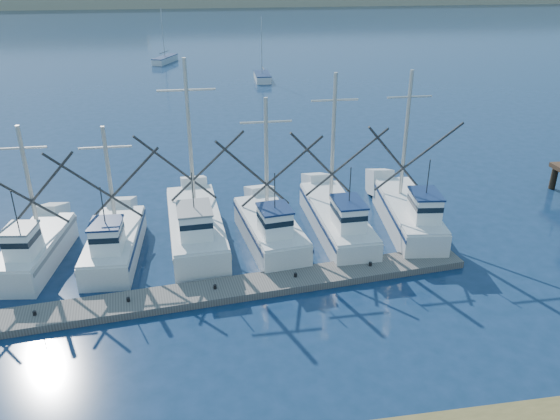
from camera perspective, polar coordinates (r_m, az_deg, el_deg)
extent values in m
plane|color=#0D233D|center=(23.12, 8.05, -14.74)|extent=(500.00, 500.00, 0.00)
cube|color=#605C56|center=(26.40, -8.94, -8.76)|extent=(27.78, 4.88, 0.37)
cube|color=silver|center=(31.24, -24.12, -4.11)|extent=(3.06, 6.81, 1.40)
cube|color=white|center=(29.17, -25.34, -3.17)|extent=(1.48, 1.76, 1.50)
cylinder|color=#B7B2A8|center=(30.82, -24.80, 2.80)|extent=(0.22, 0.22, 5.83)
cube|color=silver|center=(30.63, -16.85, -3.59)|extent=(2.81, 7.20, 1.29)
cube|color=white|center=(28.41, -17.59, -2.80)|extent=(1.51, 1.80, 1.50)
cylinder|color=#B7B2A8|center=(30.35, -17.39, 3.24)|extent=(0.22, 0.22, 5.60)
cube|color=silver|center=(31.07, -8.77, -2.04)|extent=(3.34, 9.14, 1.58)
cube|color=white|center=(28.33, -8.87, -1.32)|extent=(1.76, 2.29, 1.50)
cylinder|color=#B7B2A8|center=(30.67, -9.43, 7.63)|extent=(0.22, 0.22, 8.43)
cube|color=silver|center=(30.47, -1.05, -2.38)|extent=(3.45, 7.35, 1.49)
cube|color=white|center=(28.20, -0.54, -1.33)|extent=(1.69, 1.90, 1.50)
cylinder|color=#B7B2A8|center=(30.00, -1.44, 5.54)|extent=(0.22, 0.22, 6.58)
cube|color=silver|center=(32.03, 5.91, -1.21)|extent=(2.63, 8.91, 1.39)
cube|color=white|center=(29.45, 7.15, -0.58)|extent=(1.46, 2.19, 1.50)
cylinder|color=#B7B2A8|center=(31.74, 5.57, 7.33)|extent=(0.22, 0.22, 7.64)
cube|color=silver|center=(33.05, 13.16, -0.69)|extent=(3.33, 8.55, 1.62)
cube|color=white|center=(30.64, 14.87, 0.27)|extent=(1.61, 2.18, 1.50)
cylinder|color=#B7B2A8|center=(32.68, 13.01, 7.60)|extent=(0.22, 0.22, 7.48)
cube|color=silver|center=(74.77, -1.86, 13.69)|extent=(2.10, 5.24, 0.90)
cylinder|color=#B7B2A8|center=(74.40, -1.93, 16.80)|extent=(0.12, 0.12, 7.20)
cube|color=silver|center=(90.35, -11.93, 15.09)|extent=(3.91, 6.33, 0.90)
cylinder|color=#B7B2A8|center=(90.10, -12.15, 17.66)|extent=(0.12, 0.12, 7.20)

